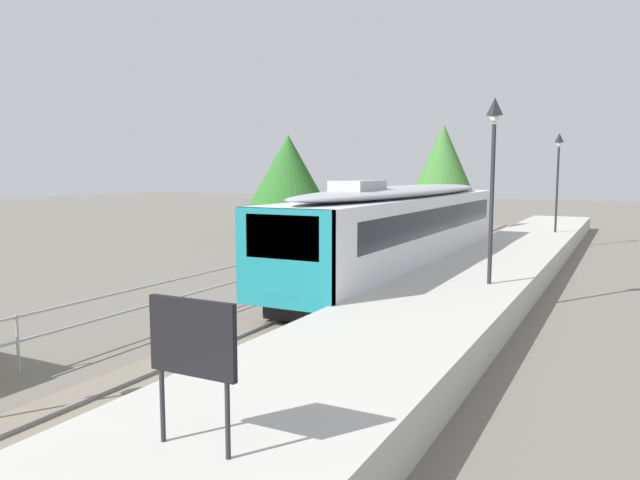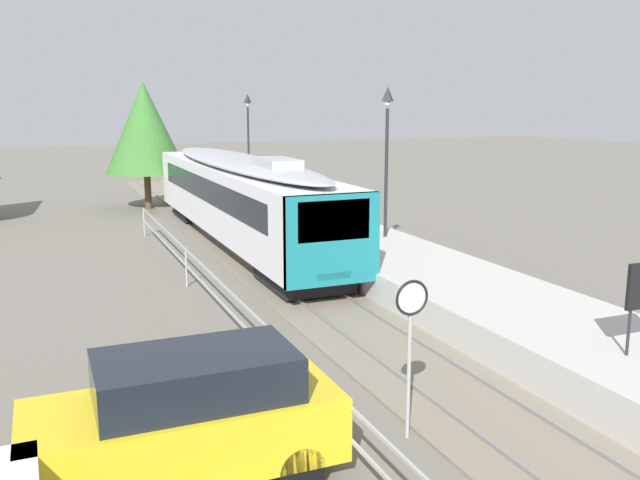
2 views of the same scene
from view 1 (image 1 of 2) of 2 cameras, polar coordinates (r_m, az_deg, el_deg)
The scene contains 10 objects.
ground_plane at distance 21.10m, azimuth -3.62°, elevation -4.86°, with size 160.00×160.00×0.00m, color #6B665B.
track_rails at distance 19.74m, azimuth 3.89°, elevation -5.55°, with size 3.20×60.00×0.14m.
commuter_train at distance 23.45m, azimuth 8.19°, elevation 1.52°, with size 2.82×18.88×3.74m.
station_platform at distance 18.63m, azimuth 13.14°, elevation -5.12°, with size 3.90×60.00×0.90m, color #B7B5AD.
platform_lamp_mid_platform at distance 17.91m, azimuth 16.21°, elevation 7.76°, with size 0.34×0.34×5.35m.
platform_lamp_far_end at distance 34.89m, azimuth 21.79°, elevation 6.79°, with size 0.34×0.34×5.35m.
platform_notice_board at distance 7.10m, azimuth -12.10°, elevation -9.58°, with size 1.20×0.08×1.80m.
carpark_fence at distance 13.81m, azimuth -26.95°, elevation -7.76°, with size 0.06×36.06×1.25m.
tree_behind_carpark at distance 38.04m, azimuth -3.05°, elevation 6.68°, with size 5.01×5.01×6.53m.
tree_behind_station_far at distance 35.14m, azimuth 11.67°, elevation 6.79°, with size 4.35×4.35×6.88m.
Camera 1 is at (7.70, 4.29, 4.13)m, focal length 33.51 mm.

